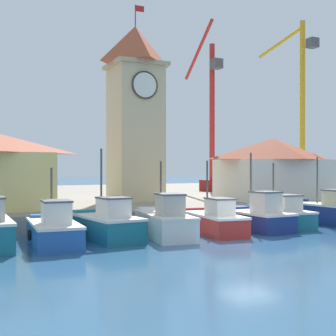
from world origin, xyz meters
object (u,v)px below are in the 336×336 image
at_px(fishing_boat_left_inner, 107,224).
at_px(fishing_boat_right_inner, 279,215).
at_px(fishing_boat_center, 213,221).
at_px(fishing_boat_mid_right, 258,217).
at_px(port_crane_far, 302,125).
at_px(warehouse_right, 273,168).
at_px(port_crane_near, 211,131).
at_px(fishing_boat_right_outer, 326,212).
at_px(fishing_boat_left_outer, 54,230).
at_px(fishing_boat_mid_left, 165,222).
at_px(clock_tower, 135,109).

distance_m(fishing_boat_left_inner, fishing_boat_right_inner, 10.87).
distance_m(fishing_boat_center, fishing_boat_mid_right, 2.83).
distance_m(fishing_boat_center, port_crane_far, 28.86).
bearing_deg(warehouse_right, port_crane_far, 39.53).
bearing_deg(port_crane_near, fishing_boat_left_inner, -131.80).
height_order(fishing_boat_right_inner, fishing_boat_right_outer, fishing_boat_right_outer).
relative_size(fishing_boat_left_outer, fishing_boat_right_outer, 0.97).
bearing_deg(fishing_boat_left_inner, fishing_boat_mid_left, -10.96).
distance_m(fishing_boat_center, fishing_boat_right_outer, 8.48).
height_order(fishing_boat_mid_left, fishing_boat_center, fishing_boat_center).
bearing_deg(fishing_boat_right_inner, fishing_boat_mid_right, -159.89).
xyz_separation_m(fishing_boat_right_inner, clock_tower, (-5.04, 10.42, 7.26)).
height_order(fishing_boat_center, port_crane_near, port_crane_near).
bearing_deg(fishing_boat_mid_left, fishing_boat_center, 3.44).
distance_m(fishing_boat_mid_right, clock_tower, 13.64).
bearing_deg(fishing_boat_mid_left, fishing_boat_right_outer, 2.59).
relative_size(fishing_boat_right_inner, fishing_boat_right_outer, 0.94).
height_order(fishing_boat_left_outer, fishing_boat_right_outer, fishing_boat_right_outer).
distance_m(fishing_boat_center, clock_tower, 13.20).
bearing_deg(port_crane_far, fishing_boat_left_inner, -148.41).
xyz_separation_m(fishing_boat_left_outer, fishing_boat_right_inner, (13.59, 0.84, -0.04)).
relative_size(fishing_boat_mid_right, warehouse_right, 0.52).
relative_size(fishing_boat_right_inner, port_crane_near, 0.27).
relative_size(fishing_boat_mid_right, fishing_boat_right_inner, 0.90).
xyz_separation_m(fishing_boat_mid_left, fishing_boat_right_outer, (11.41, 0.52, 0.00)).
height_order(fishing_boat_left_outer, fishing_boat_left_inner, fishing_boat_left_inner).
height_order(fishing_boat_right_outer, clock_tower, clock_tower).
distance_m(fishing_boat_right_outer, warehouse_right, 8.58).
relative_size(fishing_boat_center, port_crane_far, 0.30).
distance_m(fishing_boat_left_outer, fishing_boat_left_inner, 2.79).
bearing_deg(warehouse_right, fishing_boat_mid_right, -133.03).
xyz_separation_m(clock_tower, port_crane_far, (21.84, 6.36, 0.16)).
bearing_deg(fishing_boat_center, fishing_boat_mid_left, -176.56).
bearing_deg(fishing_boat_mid_right, port_crane_far, 42.82).
bearing_deg(fishing_boat_right_outer, fishing_boat_left_inner, 179.81).
bearing_deg(port_crane_near, fishing_boat_left_outer, -134.88).
bearing_deg(fishing_boat_mid_right, fishing_boat_center, 176.08).
xyz_separation_m(fishing_boat_mid_left, port_crane_far, (24.75, 17.57, 7.32)).
relative_size(fishing_boat_left_inner, clock_tower, 0.34).
relative_size(clock_tower, port_crane_near, 0.81).
bearing_deg(port_crane_near, clock_tower, -141.58).
xyz_separation_m(fishing_boat_right_outer, clock_tower, (-8.50, 10.69, 7.16)).
xyz_separation_m(clock_tower, port_crane_near, (12.71, 10.08, -0.58)).
bearing_deg(fishing_boat_right_inner, fishing_boat_mid_left, -174.37).
xyz_separation_m(fishing_boat_mid_left, fishing_boat_right_inner, (7.96, 0.78, -0.10)).
xyz_separation_m(fishing_boat_center, clock_tower, (-0.03, 11.03, 7.26)).
bearing_deg(fishing_boat_mid_right, warehouse_right, 46.97).
distance_m(clock_tower, port_crane_near, 16.23).
bearing_deg(warehouse_right, fishing_boat_right_outer, -105.50).
relative_size(port_crane_near, port_crane_far, 1.00).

